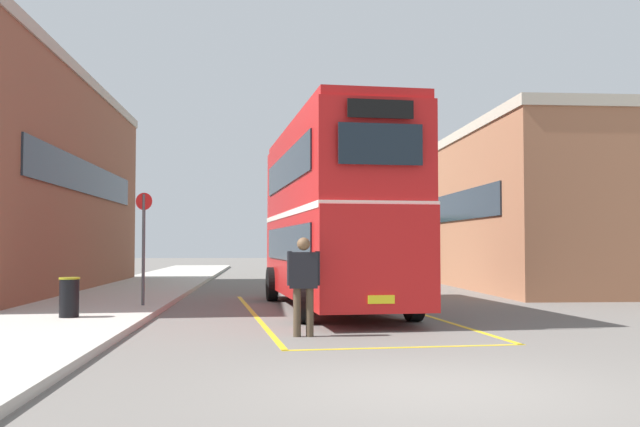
{
  "coord_description": "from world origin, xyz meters",
  "views": [
    {
      "loc": [
        -2.0,
        -8.41,
        1.68
      ],
      "look_at": [
        -0.44,
        11.83,
        2.54
      ],
      "focal_mm": 40.65,
      "sensor_mm": 36.0,
      "label": 1
    }
  ],
  "objects_px": {
    "pedestrian_boarding": "(303,278)",
    "bus_stop_sign": "(144,238)",
    "litter_bin": "(69,297)",
    "single_deck_bus": "(376,245)",
    "double_decker_bus": "(332,212)"
  },
  "relations": [
    {
      "from": "pedestrian_boarding",
      "to": "bus_stop_sign",
      "type": "xyz_separation_m",
      "value": [
        -3.77,
        5.46,
        0.79
      ]
    },
    {
      "from": "pedestrian_boarding",
      "to": "bus_stop_sign",
      "type": "height_order",
      "value": "bus_stop_sign"
    },
    {
      "from": "pedestrian_boarding",
      "to": "litter_bin",
      "type": "distance_m",
      "value": 5.45
    },
    {
      "from": "litter_bin",
      "to": "single_deck_bus",
      "type": "bearing_deg",
      "value": 65.65
    },
    {
      "from": "double_decker_bus",
      "to": "single_deck_bus",
      "type": "relative_size",
      "value": 1.03
    },
    {
      "from": "bus_stop_sign",
      "to": "litter_bin",
      "type": "bearing_deg",
      "value": -109.54
    },
    {
      "from": "pedestrian_boarding",
      "to": "litter_bin",
      "type": "height_order",
      "value": "pedestrian_boarding"
    },
    {
      "from": "single_deck_bus",
      "to": "litter_bin",
      "type": "bearing_deg",
      "value": -114.35
    },
    {
      "from": "double_decker_bus",
      "to": "litter_bin",
      "type": "bearing_deg",
      "value": -153.37
    },
    {
      "from": "single_deck_bus",
      "to": "litter_bin",
      "type": "xyz_separation_m",
      "value": [
        -9.93,
        -21.95,
        -1.08
      ]
    },
    {
      "from": "single_deck_bus",
      "to": "pedestrian_boarding",
      "type": "height_order",
      "value": "single_deck_bus"
    },
    {
      "from": "single_deck_bus",
      "to": "pedestrian_boarding",
      "type": "bearing_deg",
      "value": -101.82
    },
    {
      "from": "litter_bin",
      "to": "bus_stop_sign",
      "type": "distance_m",
      "value": 3.39
    },
    {
      "from": "pedestrian_boarding",
      "to": "bus_stop_sign",
      "type": "relative_size",
      "value": 0.63
    },
    {
      "from": "double_decker_bus",
      "to": "single_deck_bus",
      "type": "xyz_separation_m",
      "value": [
        4.08,
        19.01,
        -0.87
      ]
    }
  ]
}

